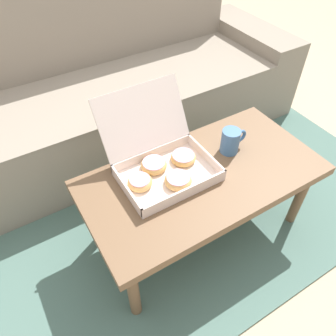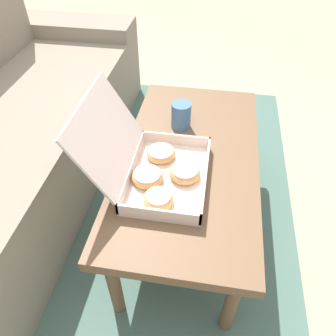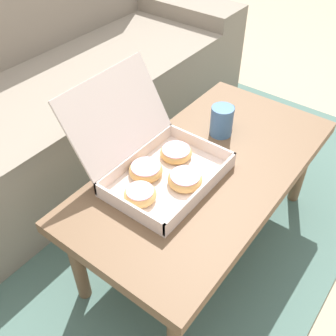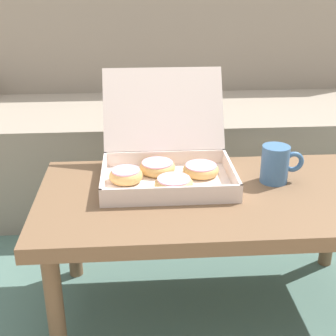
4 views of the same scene
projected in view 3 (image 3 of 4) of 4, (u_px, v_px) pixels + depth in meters
name	position (u px, v px, depth m)	size (l,w,h in m)	color
ground_plane	(179.00, 229.00, 1.57)	(12.00, 12.00, 0.00)	tan
area_rug	(123.00, 196.00, 1.70)	(2.28, 1.76, 0.01)	#4C6B60
couch	(38.00, 104.00, 1.72)	(2.16, 0.75, 0.84)	gray
coffee_table	(206.00, 176.00, 1.29)	(0.98, 0.50, 0.39)	brown
pastry_box	(155.00, 163.00, 1.20)	(0.37, 0.39, 0.28)	silver
coffee_mug	(222.00, 120.00, 1.35)	(0.12, 0.08, 0.11)	#3D6693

